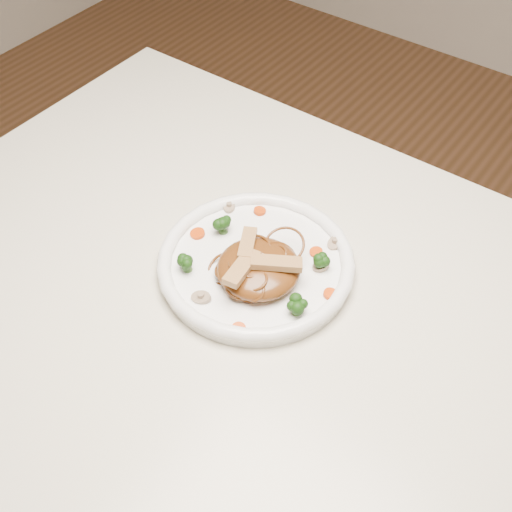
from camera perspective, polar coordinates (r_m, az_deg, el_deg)
The scene contains 19 objects.
table at distance 0.99m, azimuth 1.58°, elevation -8.17°, with size 1.20×0.80×0.75m.
plate at distance 0.95m, azimuth 0.00°, elevation -0.90°, with size 0.27×0.27×0.02m, color white.
noodle_mound at distance 0.91m, azimuth 0.22°, elevation -1.03°, with size 0.11×0.11×0.04m, color #592C11.
chicken_a at distance 0.89m, azimuth 1.73°, elevation -0.61°, with size 0.07×0.02×0.01m, color tan.
chicken_b at distance 0.92m, azimuth -0.72°, elevation 1.07°, with size 0.06×0.02×0.01m, color tan.
chicken_c at distance 0.89m, azimuth -1.21°, elevation -0.99°, with size 0.07×0.02×0.01m, color tan.
broccoli_0 at distance 0.93m, azimuth 5.41°, elevation -0.45°, with size 0.03×0.03×0.03m, color #18410D, non-canonical shape.
broccoli_1 at distance 0.98m, azimuth -2.81°, elevation 2.72°, with size 0.03×0.03×0.03m, color #18410D, non-canonical shape.
broccoli_2 at distance 0.93m, azimuth -5.85°, elevation -0.53°, with size 0.03×0.03×0.03m, color #18410D, non-canonical shape.
broccoli_3 at distance 0.88m, azimuth 3.49°, elevation -4.14°, with size 0.03×0.03×0.03m, color #18410D, non-canonical shape.
carrot_0 at distance 0.96m, azimuth 5.09°, elevation 0.32°, with size 0.02×0.02×0.01m, color #B63506.
carrot_1 at distance 0.98m, azimuth -4.96°, elevation 1.90°, with size 0.02×0.02×0.01m, color #B63506.
carrot_2 at distance 0.91m, azimuth 6.30°, elevation -3.21°, with size 0.02×0.02×0.01m, color #B63506.
carrot_3 at distance 1.01m, azimuth 0.32°, elevation 3.82°, with size 0.02×0.02×0.01m, color #B63506.
carrot_4 at distance 0.87m, azimuth -1.47°, elevation -6.17°, with size 0.02×0.02×0.01m, color #B63506.
mushroom_0 at distance 0.90m, azimuth -4.65°, elevation -3.51°, with size 0.03×0.03×0.01m, color gray.
mushroom_1 at distance 0.94m, azimuth 5.49°, elevation -0.86°, with size 0.03×0.03×0.01m, color gray.
mushroom_2 at distance 1.02m, azimuth -2.28°, elevation 4.17°, with size 0.02×0.02×0.01m, color gray.
mushroom_3 at distance 0.97m, azimuth 6.68°, elevation 1.10°, with size 0.03×0.03×0.01m, color gray.
Camera 1 is at (0.31, -0.47, 1.46)m, focal length 47.44 mm.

